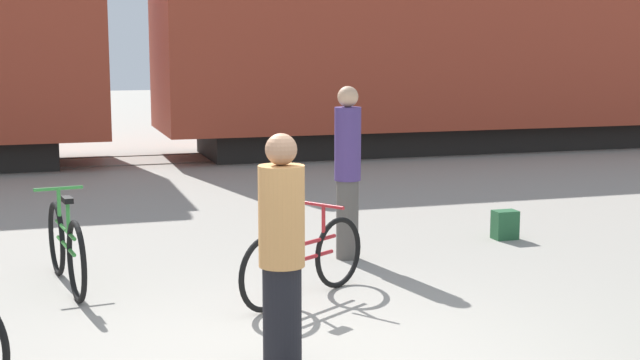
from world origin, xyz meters
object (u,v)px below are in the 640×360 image
Objects in this scene: person_in_tan at (282,253)px; bicycle_green at (66,247)px; person_in_purple at (348,170)px; bicycle_maroon at (304,260)px; freight_train at (130,18)px; backpack at (505,225)px.

bicycle_green is at bearing -103.53° from person_in_tan.
person_in_tan is 0.91× the size of person_in_purple.
bicycle_green is at bearing 153.13° from bicycle_maroon.
person_in_tan is (-0.64, -1.65, 0.49)m from bicycle_maroon.
person_in_purple is (2.90, 0.32, 0.56)m from bicycle_green.
person_in_purple reaches higher than bicycle_maroon.
freight_train is 34.33× the size of bicycle_maroon.
freight_train is at bearing 80.58° from bicycle_green.
person_in_purple is at bearing 57.04° from bicycle_maroon.
person_in_purple is 5.42× the size of backpack.
person_in_purple is at bearing -170.24° from backpack.
bicycle_green is at bearing -99.42° from freight_train.
person_in_purple is (0.87, 1.34, 0.59)m from bicycle_maroon.
backpack is at bearing 7.73° from bicycle_green.
person_in_tan is at bearing -111.32° from bicycle_maroon.
bicycle_maroon reaches higher than backpack.
bicycle_green is 5.25× the size of backpack.
freight_train is at bearing 92.71° from bicycle_maroon.
person_in_purple reaches higher than person_in_tan.
bicycle_green is 2.97m from person_in_purple.
backpack is (4.99, 0.68, -0.22)m from bicycle_green.
person_in_tan is at bearing -137.19° from person_in_purple.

